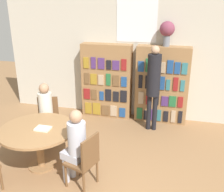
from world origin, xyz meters
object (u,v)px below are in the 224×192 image
chair_far_side (85,159)px  seated_reader_right (75,143)px  chair_left_side (48,117)px  bookshelf_right (162,85)px  seated_reader_left (46,111)px  flower_vase (167,30)px  reading_table (38,135)px  librarian_standing (154,80)px  bookshelf_left (107,81)px

chair_far_side → seated_reader_right: size_ratio=0.71×
chair_left_side → bookshelf_right: bearing=-164.2°
chair_left_side → seated_reader_left: seated_reader_left is taller
chair_far_side → flower_vase: bearing=-1.8°
reading_table → seated_reader_right: (0.75, -0.24, 0.09)m
reading_table → seated_reader_right: size_ratio=1.01×
seated_reader_right → chair_far_side: bearing=-90.0°
chair_far_side → seated_reader_left: 1.58m
flower_vase → librarian_standing: flower_vase is taller
bookshelf_right → chair_left_side: size_ratio=2.00×
bookshelf_right → reading_table: bearing=-127.7°
bookshelf_right → seated_reader_right: (-1.07, -2.60, -0.17)m
reading_table → chair_far_side: 0.97m
librarian_standing → seated_reader_left: bearing=-150.0°
seated_reader_left → librarian_standing: bearing=-168.3°
chair_far_side → seated_reader_left: size_ratio=0.71×
bookshelf_right → bookshelf_left: bearing=-180.0°
bookshelf_left → chair_far_side: bookshelf_left is taller
bookshelf_right → flower_vase: size_ratio=3.35×
bookshelf_left → seated_reader_right: (0.22, -2.60, -0.17)m
reading_table → seated_reader_left: bearing=108.4°
bookshelf_right → flower_vase: bearing=8.4°
reading_table → chair_far_side: (0.92, -0.29, -0.13)m
bookshelf_left → chair_left_side: size_ratio=2.00×
reading_table → chair_left_side: chair_left_side is taller
reading_table → bookshelf_left: bearing=77.4°
reading_table → librarian_standing: size_ratio=0.68×
flower_vase → chair_left_side: size_ratio=0.60×
flower_vase → chair_far_side: (-0.94, -2.66, -1.60)m
chair_left_side → seated_reader_right: 1.58m
seated_reader_left → librarian_standing: size_ratio=0.67×
seated_reader_right → librarian_standing: size_ratio=0.67×
chair_left_side → seated_reader_right: (1.05, -1.15, 0.22)m
chair_left_side → librarian_standing: librarian_standing is taller
librarian_standing → reading_table: bearing=-132.1°
librarian_standing → chair_far_side: bearing=-109.4°
chair_far_side → seated_reader_right: seated_reader_right is taller
reading_table → librarian_standing: bearing=47.9°
flower_vase → librarian_standing: 1.10m
bookshelf_left → flower_vase: size_ratio=3.35×
chair_far_side → chair_left_side: bearing=63.0°
bookshelf_left → chair_left_side: (-0.83, -1.44, -0.39)m
bookshelf_right → seated_reader_left: size_ratio=1.42×
flower_vase → reading_table: 3.35m
bookshelf_left → librarian_standing: librarian_standing is taller
flower_vase → librarian_standing: size_ratio=0.28×
bookshelf_right → seated_reader_right: bearing=-112.5°
bookshelf_left → seated_reader_right: size_ratio=1.42×
seated_reader_right → librarian_standing: (0.93, 2.10, 0.42)m
bookshelf_left → librarian_standing: 1.28m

